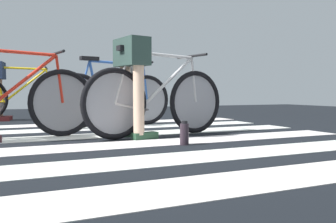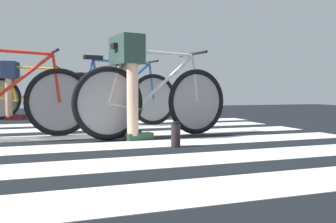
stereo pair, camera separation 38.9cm
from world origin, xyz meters
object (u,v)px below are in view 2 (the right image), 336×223
bicycle_1_of_4 (155,100)px  bicycle_2_of_4 (6,100)px  bicycle_4_of_4 (31,96)px  cyclist_4_of_4 (11,82)px  water_bottle (176,135)px  cyclist_1_of_4 (127,73)px  bicycle_3_of_4 (119,98)px

bicycle_1_of_4 → bicycle_2_of_4: (-1.44, 0.32, 0.00)m
bicycle_1_of_4 → bicycle_4_of_4: (-1.30, 2.95, 0.00)m
bicycle_1_of_4 → cyclist_4_of_4: (-1.61, 2.99, 0.24)m
bicycle_1_of_4 → water_bottle: 0.74m
cyclist_4_of_4 → water_bottle: (1.58, -3.67, -0.52)m
cyclist_1_of_4 → water_bottle: 0.88m
cyclist_1_of_4 → bicycle_2_of_4: (-1.13, 0.38, -0.27)m
bicycle_2_of_4 → water_bottle: bicycle_2_of_4 is taller
bicycle_2_of_4 → bicycle_4_of_4: same height
bicycle_3_of_4 → water_bottle: size_ratio=8.02×
cyclist_1_of_4 → cyclist_4_of_4: size_ratio=1.05×
cyclist_1_of_4 → bicycle_4_of_4: size_ratio=0.59×
bicycle_4_of_4 → water_bottle: (1.27, -3.63, -0.28)m
cyclist_1_of_4 → bicycle_2_of_4: bearing=151.2°
water_bottle → bicycle_1_of_4: bearing=87.7°
bicycle_1_of_4 → bicycle_3_of_4: 1.23m
cyclist_1_of_4 → bicycle_3_of_4: size_ratio=0.59×
cyclist_1_of_4 → cyclist_4_of_4: (-1.30, 3.05, -0.03)m
bicycle_2_of_4 → bicycle_3_of_4: same height
cyclist_1_of_4 → water_bottle: bearing=-76.2°
bicycle_3_of_4 → cyclist_4_of_4: cyclist_4_of_4 is taller
cyclist_1_of_4 → bicycle_4_of_4: 3.18m
bicycle_4_of_4 → cyclist_4_of_4: cyclist_4_of_4 is taller
bicycle_1_of_4 → water_bottle: bearing=-102.5°
water_bottle → bicycle_4_of_4: bearing=109.4°
cyclist_4_of_4 → bicycle_2_of_4: bearing=-78.2°
bicycle_1_of_4 → bicycle_2_of_4: size_ratio=1.00×
cyclist_1_of_4 → cyclist_4_of_4: 3.31m
bicycle_1_of_4 → cyclist_1_of_4: (-0.31, -0.06, 0.27)m
bicycle_1_of_4 → bicycle_3_of_4: same height
bicycle_4_of_4 → water_bottle: bicycle_4_of_4 is taller
bicycle_2_of_4 → bicycle_3_of_4: 1.58m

